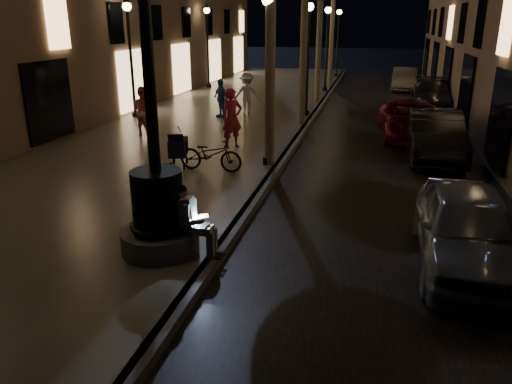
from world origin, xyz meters
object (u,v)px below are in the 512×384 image
(lamp_left_c, at_px, (207,36))
(car_rear, at_px, (431,95))
(pedestrian_pink, at_px, (143,111))
(pedestrian_blue, at_px, (221,98))
(fountain_lamppost, at_px, (157,198))
(car_front, at_px, (468,229))
(car_fifth, at_px, (404,79))
(lamp_curb_d, at_px, (338,33))
(car_second, at_px, (434,135))
(car_third, at_px, (413,120))
(seated_man_laptop, at_px, (191,218))
(lamp_curb_c, at_px, (327,37))
(pedestrian_white, at_px, (247,94))
(bicycle, at_px, (211,154))
(stroller, at_px, (178,147))
(lamp_curb_a, at_px, (268,56))
(lamp_curb_b, at_px, (308,43))
(lamp_left_b, at_px, (130,43))
(pedestrian_red, at_px, (232,118))

(lamp_left_c, xyz_separation_m, car_rear, (12.60, -4.22, -2.53))
(pedestrian_pink, height_order, pedestrian_blue, pedestrian_pink)
(fountain_lamppost, xyz_separation_m, car_front, (5.33, 1.06, -0.51))
(fountain_lamppost, distance_m, car_fifth, 25.60)
(lamp_curb_d, bearing_deg, car_fifth, -47.29)
(car_second, xyz_separation_m, pedestrian_pink, (-9.89, 0.11, 0.33))
(car_second, relative_size, car_third, 0.94)
(seated_man_laptop, distance_m, car_fifth, 25.48)
(lamp_curb_c, xyz_separation_m, car_third, (4.30, -10.54, -2.57))
(seated_man_laptop, relative_size, pedestrian_white, 0.71)
(pedestrian_pink, bearing_deg, car_second, -164.63)
(fountain_lamppost, xyz_separation_m, pedestrian_white, (-1.84, 13.52, -0.11))
(seated_man_laptop, bearing_deg, pedestrian_blue, 104.88)
(lamp_curb_d, xyz_separation_m, car_third, (4.30, -18.54, -2.57))
(car_second, distance_m, bicycle, 7.14)
(stroller, xyz_separation_m, pedestrian_pink, (-2.72, 3.56, 0.30))
(lamp_curb_a, height_order, lamp_curb_d, same)
(lamp_curb_b, relative_size, pedestrian_blue, 3.02)
(seated_man_laptop, height_order, car_second, seated_man_laptop)
(car_second, relative_size, car_rear, 0.92)
(lamp_curb_a, bearing_deg, lamp_left_b, 139.80)
(pedestrian_white, bearing_deg, car_rear, -171.31)
(car_rear, bearing_deg, car_front, -88.02)
(seated_man_laptop, bearing_deg, car_front, 12.66)
(fountain_lamppost, height_order, lamp_curb_c, fountain_lamppost)
(lamp_curb_c, distance_m, lamp_left_c, 7.10)
(lamp_curb_d, distance_m, pedestrian_blue, 17.77)
(fountain_lamppost, distance_m, lamp_left_b, 13.75)
(lamp_left_c, relative_size, car_fifth, 1.17)
(lamp_curb_c, bearing_deg, pedestrian_blue, -110.49)
(fountain_lamppost, xyz_separation_m, car_second, (5.48, 8.61, -0.47))
(pedestrian_white, bearing_deg, fountain_lamppost, 78.52)
(lamp_left_c, relative_size, pedestrian_white, 2.68)
(pedestrian_white, bearing_deg, lamp_left_b, -0.75)
(seated_man_laptop, distance_m, car_rear, 18.64)
(seated_man_laptop, xyz_separation_m, lamp_curb_c, (0.09, 22.00, 2.35))
(fountain_lamppost, relative_size, pedestrian_blue, 3.27)
(car_front, xyz_separation_m, pedestrian_red, (-6.17, 6.65, 0.45))
(pedestrian_white, relative_size, pedestrian_blue, 1.13)
(bicycle, bearing_deg, car_front, -120.52)
(car_front, distance_m, car_third, 10.41)
(fountain_lamppost, xyz_separation_m, lamp_left_c, (-6.40, 22.00, 2.02))
(lamp_left_b, bearing_deg, lamp_curb_b, 15.73)
(lamp_curb_a, height_order, car_third, lamp_curb_a)
(lamp_left_b, relative_size, lamp_left_c, 1.00)
(seated_man_laptop, height_order, car_fifth, seated_man_laptop)
(car_rear, distance_m, pedestrian_blue, 10.30)
(car_front, bearing_deg, car_rear, 87.94)
(seated_man_laptop, relative_size, car_front, 0.31)
(lamp_curb_a, relative_size, bicycle, 2.69)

